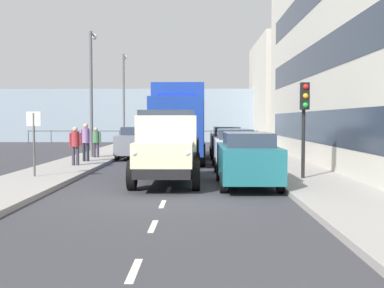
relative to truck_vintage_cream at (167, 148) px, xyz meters
name	(u,v)px	position (x,y,z in m)	size (l,w,h in m)	color
ground_plane	(179,166)	(-0.14, -6.30, -1.18)	(80.00, 80.00, 0.00)	#38383D
sidewalk_left	(282,164)	(-4.85, -6.30, -1.10)	(2.66, 40.20, 0.15)	#9E9993
sidewalk_right	(77,164)	(4.58, -6.30, -1.10)	(2.66, 40.20, 0.15)	#9E9993
road_centreline_markings	(178,168)	(-0.14, -5.28, -1.17)	(0.12, 35.18, 0.01)	silver
building_far_block	(305,93)	(-10.48, -27.10, 3.34)	(8.61, 12.16, 9.03)	beige
sea_horizon	(189,116)	(-0.14, -29.40, 1.32)	(80.00, 0.80, 5.00)	#8C9EAD
seawall_railing	(188,133)	(-0.14, -25.80, -0.26)	(28.08, 0.08, 1.20)	#4C5156
truck_vintage_cream	(167,148)	(0.00, 0.00, 0.00)	(2.17, 5.64, 2.43)	black
lorry_cargo_blue	(179,120)	(-0.05, -8.62, 0.90)	(2.58, 8.20, 3.87)	#193899
car_teal_kerbside_near	(247,158)	(-2.57, 0.49, -0.28)	(1.83, 4.42, 1.72)	#1E6670
car_white_kerbside_1	(234,148)	(-2.57, -5.03, -0.28)	(1.79, 4.55, 1.72)	white
car_black_kerbside_2	(226,142)	(-2.57, -10.94, -0.28)	(1.78, 4.20, 1.72)	black
car_grey_oppositeside_0	(137,142)	(2.30, -10.36, -0.28)	(1.95, 4.39, 1.72)	slate
pedestrian_with_bag	(75,143)	(4.28, -4.88, -0.05)	(0.53, 0.34, 1.67)	#383342
pedestrian_by_lamp	(86,139)	(4.30, -6.87, 0.03)	(0.53, 0.34, 1.79)	black
pedestrian_couple_b	(96,140)	(4.33, -9.23, -0.11)	(0.53, 0.34, 1.57)	#383342
traffic_light_near	(304,109)	(-4.56, -0.43, 1.29)	(0.28, 0.41, 3.20)	black
lamp_post_promenade	(92,83)	(4.64, -9.79, 2.91)	(0.32, 1.14, 6.62)	#59595B
lamp_post_far	(124,92)	(4.71, -21.09, 3.09)	(0.32, 1.14, 6.97)	#59595B
street_sign	(34,132)	(4.67, -0.88, 0.50)	(0.50, 0.07, 2.25)	#4C4C4C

